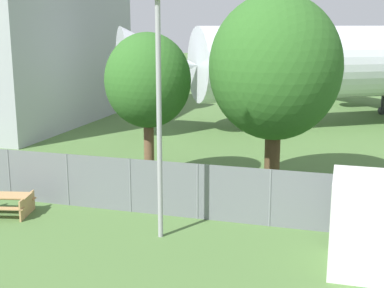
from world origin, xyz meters
TOP-DOWN VIEW (x-y plane):
  - perimeter_fence at (-0.00, 11.49)m, footprint 56.07×0.07m
  - picnic_bench_open_grass at (-6.81, 9.90)m, footprint 2.18×1.79m
  - tree_near_hangar at (2.04, 15.44)m, footprint 5.22×5.22m
  - tree_left_of_cabin at (-3.04, 14.72)m, footprint 3.54×3.54m
  - light_mast at (-0.70, 9.58)m, footprint 0.44×0.44m

SIDE VIEW (x-z plane):
  - picnic_bench_open_grass at x=-6.81m, z-range 0.10..0.86m
  - perimeter_fence at x=0.00m, z-range 0.00..2.01m
  - tree_left_of_cabin at x=-3.04m, z-range 1.24..7.68m
  - light_mast at x=-0.70m, z-range 0.87..8.68m
  - tree_near_hangar at x=2.04m, z-range 1.08..9.04m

